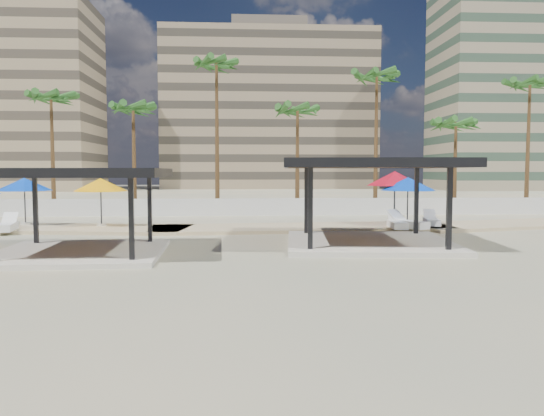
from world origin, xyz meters
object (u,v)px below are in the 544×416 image
Objects in this scene: pavilion_west at (78,204)px; lounger_c at (408,224)px; pavilion_central at (369,194)px; lounger_d at (432,221)px; umbrella_c at (395,179)px; umbrella_a at (24,184)px; lounger_b at (397,224)px; lounger_a at (7,226)px.

pavilion_west is 2.72× the size of lounger_c.
lounger_d is (5.12, 6.54, -1.78)m from pavilion_central.
lounger_c is (3.29, 5.03, -1.76)m from pavilion_central.
umbrella_c is at bearing 81.24° from lounger_d.
lounger_b is at bearing -8.08° from umbrella_a.
pavilion_west is at bearing -152.61° from lounger_a.
lounger_c is (0.06, -2.20, -2.31)m from umbrella_c.
lounger_b is 2.82m from lounger_d.
lounger_d is (1.83, 1.51, -0.02)m from lounger_c.
umbrella_c reaches higher than umbrella_a.
umbrella_c is 1.61× the size of lounger_a.
lounger_a is at bearing 94.28° from lounger_b.
lounger_d is at bearing -3.42° from umbrella_a.
umbrella_c is at bearing 30.20° from pavilion_west.
umbrella_a reaches higher than lounger_c.
pavilion_west is 15.89m from lounger_b.
lounger_b is 0.56m from lounger_c.
lounger_a is at bearing 105.23° from lounger_d.
umbrella_c reaches higher than lounger_c.
pavilion_central is 17.87m from lounger_a.
umbrella_c is at bearing -95.03° from lounger_a.
lounger_a is 22.22m from lounger_d.
lounger_a reaches higher than lounger_b.
pavilion_central reaches higher than lounger_d.
pavilion_west is 11.51m from umbrella_a.
lounger_a is at bearing 126.50° from pavilion_west.
pavilion_central reaches higher than lounger_a.
umbrella_c is 3.24m from lounger_b.
pavilion_central is at bearing 7.97° from pavilion_west.
lounger_a reaches higher than lounger_d.
lounger_b is (19.79, 0.00, -0.00)m from lounger_a.
umbrella_a is at bearing 178.20° from umbrella_c.
lounger_a is 20.34m from lounger_c.
umbrella_c is 1.66× the size of lounger_b.
lounger_d is (22.38, -1.34, -2.02)m from umbrella_a.
pavilion_central reaches higher than pavilion_west.
umbrella_a is 1.02× the size of umbrella_c.
lounger_c reaches higher than lounger_d.
umbrella_c is 1.52× the size of lounger_c.
umbrella_c reaches higher than lounger_b.
pavilion_central is 3.39× the size of lounger_a.
pavilion_central reaches higher than lounger_b.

